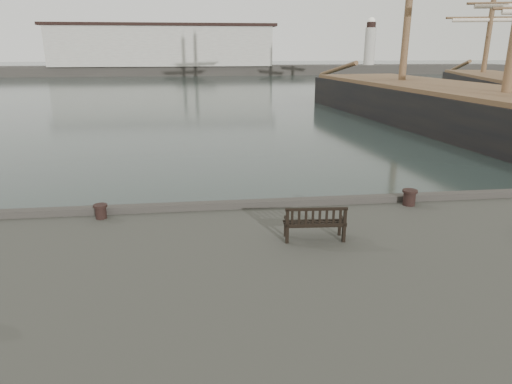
# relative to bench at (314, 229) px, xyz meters

# --- Properties ---
(ground) EXTENTS (400.00, 400.00, 0.00)m
(ground) POSITION_rel_bench_xyz_m (-1.54, 2.53, -1.81)
(ground) COLOR black
(ground) RESTS_ON ground
(breakwater) EXTENTS (140.00, 9.50, 12.20)m
(breakwater) POSITION_rel_bench_xyz_m (-6.10, 94.53, 2.48)
(breakwater) COLOR #383530
(breakwater) RESTS_ON ground
(bench) EXTENTS (1.42, 0.57, 0.80)m
(bench) POSITION_rel_bench_xyz_m (0.00, 0.00, 0.00)
(bench) COLOR black
(bench) RESTS_ON quay
(bollard_left) EXTENTS (0.45, 0.45, 0.37)m
(bollard_left) POSITION_rel_bench_xyz_m (-5.09, 2.00, -0.07)
(bollard_left) COLOR black
(bollard_left) RESTS_ON quay
(bollard_right) EXTENTS (0.55, 0.55, 0.44)m
(bollard_right) POSITION_rel_bench_xyz_m (3.21, 2.00, -0.04)
(bollard_right) COLOR black
(bollard_right) RESTS_ON quay
(tall_ship_main) EXTENTS (14.16, 45.70, 33.72)m
(tall_ship_main) POSITION_rel_bench_xyz_m (17.28, 18.39, -0.98)
(tall_ship_main) COLOR black
(tall_ship_main) RESTS_ON ground
(tall_ship_far) EXTENTS (14.36, 30.56, 25.66)m
(tall_ship_far) POSITION_rel_bench_xyz_m (30.13, 36.45, -0.97)
(tall_ship_far) COLOR black
(tall_ship_far) RESTS_ON ground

